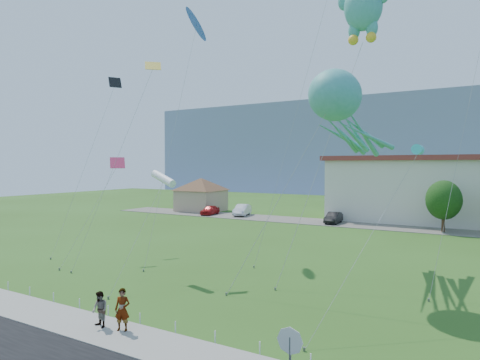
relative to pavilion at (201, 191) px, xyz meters
The scene contains 21 objects.
ground 45.05m from the pavilion, 57.72° to the right, with size 160.00×160.00×0.00m, color #2C5016.
sidewalk 47.39m from the pavilion, 59.50° to the right, with size 80.00×2.50×0.10m, color gray.
parking_strip 24.37m from the pavilion, ahead, with size 70.00×6.00×0.06m, color #59544C.
hill_ridge 85.96m from the pavilion, 73.69° to the left, with size 160.00×50.00×25.00m, color slate.
pavilion is the anchor object (origin of this frame).
stop_sign 53.90m from the pavilion, 51.56° to the right, with size 0.80×0.07×2.50m.
rope_fence 46.13m from the pavilion, 58.59° to the right, with size 26.05×0.05×0.50m.
tree_near 34.24m from the pavilion, ahead, with size 3.60×3.60×5.47m.
pedestrian_left 47.59m from the pavilion, 58.18° to the right, with size 0.65×0.42×1.77m, color gray.
pedestrian_right 47.22m from the pavilion, 59.46° to the right, with size 0.74×0.58×1.53m, color gray.
parked_car_red 5.96m from the pavilion, 41.27° to the right, with size 1.55×3.85×1.31m, color red.
parked_car_silver 9.09m from the pavilion, 14.14° to the right, with size 1.62×4.63×1.53m, color silver.
parked_car_black 22.36m from the pavilion, ahead, with size 1.40×4.00×1.32m, color black.
octopus_kite 42.12m from the pavilion, 42.52° to the right, with size 6.04×11.98×12.43m.
teddy_bear_kite 41.91m from the pavilion, 38.28° to the right, with size 4.60×8.52×20.54m.
small_kite_white 38.23m from the pavilion, 57.82° to the right, with size 1.09×6.51×6.62m.
small_kite_yellow 36.29m from the pavilion, 60.77° to the right, with size 3.35×5.69×14.51m.
small_kite_cyan 46.36m from the pavilion, 40.56° to the right, with size 3.06×9.45×8.26m.
small_kite_black 29.28m from the pavilion, 71.54° to the right, with size 2.17×8.59×15.00m.
small_kite_pink 33.12m from the pavilion, 65.96° to the right, with size 1.29×6.00×7.65m.
small_kite_blue 32.26m from the pavilion, 55.13° to the right, with size 3.49×10.14×19.91m.
Camera 1 is at (14.31, -15.12, 7.04)m, focal length 32.00 mm.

